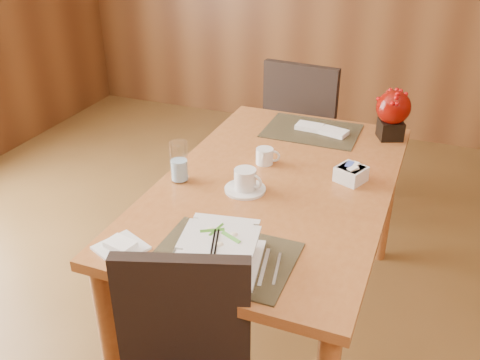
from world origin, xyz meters
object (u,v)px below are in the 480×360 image
at_px(creamer_jug, 265,156).
at_px(sugar_caddy, 351,174).
at_px(soup_setting, 220,250).
at_px(dining_table, 276,202).
at_px(water_glass, 179,162).
at_px(berry_decor, 393,112).
at_px(far_chair, 305,129).
at_px(bread_plate, 121,248).
at_px(coffee_cup, 245,182).

bearing_deg(creamer_jug, sugar_caddy, -14.85).
bearing_deg(soup_setting, dining_table, 79.80).
xyz_separation_m(soup_setting, water_glass, (-0.37, 0.45, 0.03)).
relative_size(sugar_caddy, berry_decor, 0.45).
distance_m(water_glass, far_chair, 1.24).
distance_m(water_glass, bread_plate, 0.50).
xyz_separation_m(dining_table, far_chair, (-0.16, 1.05, -0.11)).
bearing_deg(dining_table, coffee_cup, -128.55).
height_order(dining_table, sugar_caddy, sugar_caddy).
relative_size(soup_setting, far_chair, 0.31).
xyz_separation_m(coffee_cup, far_chair, (-0.07, 1.17, -0.25)).
distance_m(water_glass, creamer_jug, 0.39).
distance_m(dining_table, berry_decor, 0.74).
xyz_separation_m(water_glass, bread_plate, (0.04, -0.50, -0.08)).
distance_m(dining_table, water_glass, 0.43).
distance_m(berry_decor, far_chair, 0.77).
relative_size(creamer_jug, sugar_caddy, 0.92).
xyz_separation_m(soup_setting, bread_plate, (-0.33, -0.05, -0.05)).
relative_size(dining_table, creamer_jug, 15.59).
xyz_separation_m(water_glass, sugar_caddy, (0.65, 0.25, -0.05)).
height_order(creamer_jug, berry_decor, berry_decor).
relative_size(creamer_jug, bread_plate, 0.67).
distance_m(coffee_cup, sugar_caddy, 0.44).
bearing_deg(soup_setting, berry_decor, 62.74).
bearing_deg(far_chair, soup_setting, 100.75).
bearing_deg(sugar_caddy, berry_decor, 79.90).
height_order(coffee_cup, sugar_caddy, coffee_cup).
bearing_deg(dining_table, berry_decor, 59.02).
bearing_deg(soup_setting, far_chair, 85.39).
bearing_deg(coffee_cup, berry_decor, 57.70).
distance_m(creamer_jug, sugar_caddy, 0.38).
distance_m(coffee_cup, creamer_jug, 0.25).
xyz_separation_m(creamer_jug, sugar_caddy, (0.38, -0.02, -0.00)).
relative_size(dining_table, soup_setting, 5.07).
relative_size(coffee_cup, far_chair, 0.17).
xyz_separation_m(coffee_cup, bread_plate, (-0.24, -0.52, -0.03)).
relative_size(dining_table, far_chair, 1.56).
bearing_deg(soup_setting, creamer_jug, 87.79).
distance_m(soup_setting, coffee_cup, 0.47).
height_order(water_glass, creamer_jug, water_glass).
relative_size(dining_table, bread_plate, 10.41).
height_order(soup_setting, water_glass, water_glass).
bearing_deg(berry_decor, bread_plate, -119.37).
relative_size(dining_table, coffee_cup, 9.21).
height_order(creamer_jug, sugar_caddy, creamer_jug).
xyz_separation_m(creamer_jug, berry_decor, (0.46, 0.47, 0.10)).
distance_m(dining_table, soup_setting, 0.60).
bearing_deg(far_chair, dining_table, 103.81).
bearing_deg(far_chair, creamer_jug, 98.85).
height_order(soup_setting, sugar_caddy, soup_setting).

